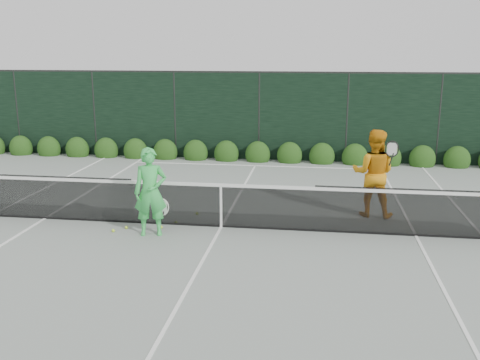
# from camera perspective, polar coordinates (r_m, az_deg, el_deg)

# --- Properties ---
(ground) EXTENTS (80.00, 80.00, 0.00)m
(ground) POSITION_cam_1_polar(r_m,az_deg,el_deg) (11.73, -2.01, -5.04)
(ground) COLOR gray
(ground) RESTS_ON ground
(tennis_net) EXTENTS (12.90, 0.10, 1.07)m
(tennis_net) POSITION_cam_1_polar(r_m,az_deg,el_deg) (11.57, -2.15, -2.54)
(tennis_net) COLOR black
(tennis_net) RESTS_ON ground
(player_woman) EXTENTS (0.76, 0.59, 1.84)m
(player_woman) POSITION_cam_1_polar(r_m,az_deg,el_deg) (11.15, -9.52, -1.28)
(player_woman) COLOR #3AC654
(player_woman) RESTS_ON ground
(player_man) EXTENTS (1.10, 0.92, 2.03)m
(player_man) POSITION_cam_1_polar(r_m,az_deg,el_deg) (12.64, 14.05, 0.71)
(player_man) COLOR orange
(player_man) RESTS_ON ground
(court_lines) EXTENTS (11.03, 23.83, 0.01)m
(court_lines) POSITION_cam_1_polar(r_m,az_deg,el_deg) (11.73, -2.01, -5.01)
(court_lines) COLOR white
(court_lines) RESTS_ON ground
(windscreen_fence) EXTENTS (32.00, 21.07, 3.06)m
(windscreen_fence) POSITION_cam_1_polar(r_m,az_deg,el_deg) (8.75, -5.24, -1.28)
(windscreen_fence) COLOR black
(windscreen_fence) RESTS_ON ground
(hedge_row) EXTENTS (31.66, 0.65, 0.94)m
(hedge_row) POSITION_cam_1_polar(r_m,az_deg,el_deg) (18.52, 1.90, 2.72)
(hedge_row) COLOR #15370F
(hedge_row) RESTS_ON ground
(tennis_balls) EXTENTS (1.56, 1.52, 0.07)m
(tennis_balls) POSITION_cam_1_polar(r_m,az_deg,el_deg) (11.96, -8.98, -4.65)
(tennis_balls) COLOR #C2E733
(tennis_balls) RESTS_ON ground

